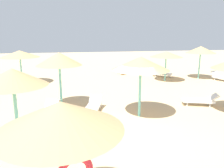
# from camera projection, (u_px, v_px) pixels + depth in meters

# --- Properties ---
(ground_plane) EXTENTS (80.00, 80.00, 0.00)m
(ground_plane) POSITION_uv_depth(u_px,v_px,m) (126.00, 126.00, 9.28)
(ground_plane) COLOR #D1B284
(parasol_0) EXTENTS (2.53, 2.53, 2.87)m
(parasol_0) POSITION_uv_depth(u_px,v_px,m) (201.00, 50.00, 18.70)
(parasol_0) COLOR #6BC6BC
(parasol_0) RESTS_ON ground
(parasol_1) EXTENTS (2.28, 2.28, 2.79)m
(parasol_1) POSITION_uv_depth(u_px,v_px,m) (13.00, 77.00, 7.08)
(parasol_1) COLOR #6BC6BC
(parasol_1) RESTS_ON ground
(parasol_2) EXTENTS (2.36, 2.36, 2.98)m
(parasol_2) POSITION_uv_depth(u_px,v_px,m) (59.00, 59.00, 11.09)
(parasol_2) COLOR #6BC6BC
(parasol_2) RESTS_ON ground
(parasol_4) EXTENTS (2.66, 2.66, 2.89)m
(parasol_4) POSITION_uv_depth(u_px,v_px,m) (141.00, 64.00, 9.86)
(parasol_4) COLOR #6BC6BC
(parasol_4) RESTS_ON ground
(parasol_5) EXTENTS (2.28, 2.28, 2.74)m
(parasol_5) POSITION_uv_depth(u_px,v_px,m) (61.00, 118.00, 3.81)
(parasol_5) COLOR #6BC6BC
(parasol_5) RESTS_ON ground
(parasol_7) EXTENTS (2.67, 2.67, 2.50)m
(parasol_7) POSITION_uv_depth(u_px,v_px,m) (166.00, 54.00, 17.77)
(parasol_7) COLOR #6BC6BC
(parasol_7) RESTS_ON ground
(parasol_8) EXTENTS (3.01, 3.01, 2.66)m
(parasol_8) POSITION_uv_depth(u_px,v_px,m) (20.00, 54.00, 16.66)
(parasol_8) COLOR #6BC6BC
(parasol_8) RESTS_ON ground
(lounger_0) EXTENTS (1.28, 1.97, 0.76)m
(lounger_0) POSITION_uv_depth(u_px,v_px,m) (222.00, 77.00, 18.37)
(lounger_0) COLOR white
(lounger_0) RESTS_ON ground
(lounger_1) EXTENTS (1.99, 1.09, 0.73)m
(lounger_1) POSITION_uv_depth(u_px,v_px,m) (80.00, 125.00, 8.68)
(lounger_1) COLOR white
(lounger_1) RESTS_ON ground
(lounger_2) EXTENTS (1.17, 1.97, 0.78)m
(lounger_2) POSITION_uv_depth(u_px,v_px,m) (46.00, 114.00, 9.84)
(lounger_2) COLOR white
(lounger_2) RESTS_ON ground
(lounger_3) EXTENTS (2.00, 1.24, 0.70)m
(lounger_3) POSITION_uv_depth(u_px,v_px,m) (200.00, 100.00, 11.97)
(lounger_3) COLOR white
(lounger_3) RESTS_ON ground
(lounger_4) EXTENTS (1.22, 2.00, 0.70)m
(lounger_4) POSITION_uv_depth(u_px,v_px,m) (93.00, 106.00, 10.90)
(lounger_4) COLOR white
(lounger_4) RESTS_ON ground
(lounger_7) EXTENTS (1.86, 1.66, 0.77)m
(lounger_7) POSITION_uv_depth(u_px,v_px,m) (161.00, 73.00, 20.17)
(lounger_7) COLOR white
(lounger_7) RESTS_ON ground
(bench_0) EXTENTS (0.54, 1.53, 0.49)m
(bench_0) POSITION_uv_depth(u_px,v_px,m) (121.00, 71.00, 21.51)
(bench_0) COLOR brown
(bench_0) RESTS_ON ground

